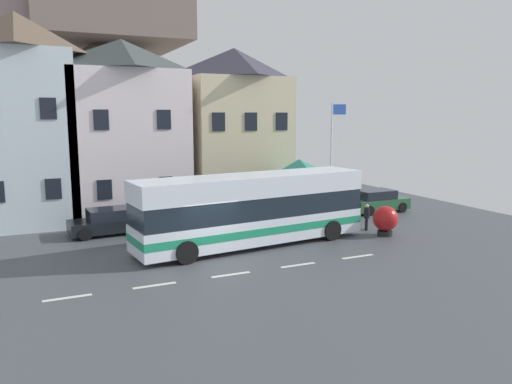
{
  "coord_description": "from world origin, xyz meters",
  "views": [
    {
      "loc": [
        -6.73,
        -18.89,
        6.22
      ],
      "look_at": [
        4.08,
        5.08,
        2.05
      ],
      "focal_mm": 34.63,
      "sensor_mm": 36.0,
      "label": 1
    }
  ],
  "objects_px": {
    "parked_car_00": "(377,201)",
    "harbour_buoy": "(385,219)",
    "public_bench": "(314,204)",
    "townhouse_02": "(235,129)",
    "flagpole": "(332,155)",
    "pedestrian_00": "(367,216)",
    "townhouse_01": "(124,129)",
    "townhouse_00": "(21,121)",
    "parked_car_03": "(293,206)",
    "parked_car_02": "(109,222)",
    "pedestrian_02": "(351,213)",
    "pedestrian_01": "(344,209)",
    "bus_shelter": "(299,170)",
    "transit_bus": "(253,210)",
    "hilltop_castle": "(110,101)"
  },
  "relations": [
    {
      "from": "parked_car_00",
      "to": "harbour_buoy",
      "type": "xyz_separation_m",
      "value": [
        -3.55,
        -5.28,
        0.15
      ]
    },
    {
      "from": "parked_car_00",
      "to": "public_bench",
      "type": "xyz_separation_m",
      "value": [
        -3.46,
        1.95,
        -0.23
      ]
    },
    {
      "from": "townhouse_02",
      "to": "flagpole",
      "type": "xyz_separation_m",
      "value": [
        2.95,
        -7.26,
        -1.25
      ]
    },
    {
      "from": "harbour_buoy",
      "to": "flagpole",
      "type": "bearing_deg",
      "value": 108.14
    },
    {
      "from": "townhouse_02",
      "to": "pedestrian_00",
      "type": "xyz_separation_m",
      "value": [
        3.93,
        -9.26,
        -4.44
      ]
    },
    {
      "from": "townhouse_01",
      "to": "flagpole",
      "type": "relative_size",
      "value": 1.56
    },
    {
      "from": "townhouse_00",
      "to": "parked_car_03",
      "type": "height_order",
      "value": "townhouse_00"
    },
    {
      "from": "parked_car_02",
      "to": "pedestrian_02",
      "type": "height_order",
      "value": "pedestrian_02"
    },
    {
      "from": "flagpole",
      "to": "pedestrian_01",
      "type": "bearing_deg",
      "value": -23.0
    },
    {
      "from": "bus_shelter",
      "to": "townhouse_02",
      "type": "bearing_deg",
      "value": 109.73
    },
    {
      "from": "transit_bus",
      "to": "parked_car_03",
      "type": "relative_size",
      "value": 2.74
    },
    {
      "from": "flagpole",
      "to": "townhouse_02",
      "type": "bearing_deg",
      "value": 112.12
    },
    {
      "from": "townhouse_00",
      "to": "bus_shelter",
      "type": "bearing_deg",
      "value": -20.07
    },
    {
      "from": "townhouse_00",
      "to": "pedestrian_00",
      "type": "distance_m",
      "value": 19.76
    },
    {
      "from": "townhouse_01",
      "to": "pedestrian_01",
      "type": "bearing_deg",
      "value": -36.31
    },
    {
      "from": "public_bench",
      "to": "flagpole",
      "type": "distance_m",
      "value": 5.32
    },
    {
      "from": "transit_bus",
      "to": "townhouse_02",
      "type": "bearing_deg",
      "value": 66.5
    },
    {
      "from": "townhouse_02",
      "to": "hilltop_castle",
      "type": "relative_size",
      "value": 0.25
    },
    {
      "from": "bus_shelter",
      "to": "pedestrian_00",
      "type": "height_order",
      "value": "bus_shelter"
    },
    {
      "from": "parked_car_03",
      "to": "harbour_buoy",
      "type": "relative_size",
      "value": 2.76
    },
    {
      "from": "transit_bus",
      "to": "parked_car_02",
      "type": "distance_m",
      "value": 7.92
    },
    {
      "from": "townhouse_00",
      "to": "bus_shelter",
      "type": "xyz_separation_m",
      "value": [
        14.69,
        -5.36,
        -2.87
      ]
    },
    {
      "from": "bus_shelter",
      "to": "flagpole",
      "type": "height_order",
      "value": "flagpole"
    },
    {
      "from": "pedestrian_00",
      "to": "townhouse_02",
      "type": "bearing_deg",
      "value": 113.02
    },
    {
      "from": "harbour_buoy",
      "to": "pedestrian_00",
      "type": "bearing_deg",
      "value": 95.3
    },
    {
      "from": "transit_bus",
      "to": "parked_car_00",
      "type": "bearing_deg",
      "value": 15.36
    },
    {
      "from": "pedestrian_00",
      "to": "harbour_buoy",
      "type": "relative_size",
      "value": 0.93
    },
    {
      "from": "townhouse_02",
      "to": "bus_shelter",
      "type": "bearing_deg",
      "value": -70.27
    },
    {
      "from": "townhouse_02",
      "to": "parked_car_00",
      "type": "bearing_deg",
      "value": -35.22
    },
    {
      "from": "parked_car_03",
      "to": "pedestrian_01",
      "type": "relative_size",
      "value": 2.81
    },
    {
      "from": "pedestrian_01",
      "to": "pedestrian_02",
      "type": "distance_m",
      "value": 0.89
    },
    {
      "from": "townhouse_02",
      "to": "parked_car_03",
      "type": "bearing_deg",
      "value": -65.45
    },
    {
      "from": "townhouse_00",
      "to": "townhouse_01",
      "type": "height_order",
      "value": "townhouse_00"
    },
    {
      "from": "parked_car_02",
      "to": "harbour_buoy",
      "type": "xyz_separation_m",
      "value": [
        12.96,
        -6.19,
        0.19
      ]
    },
    {
      "from": "parked_car_02",
      "to": "pedestrian_01",
      "type": "xyz_separation_m",
      "value": [
        12.53,
        -3.09,
        0.25
      ]
    },
    {
      "from": "transit_bus",
      "to": "flagpole",
      "type": "xyz_separation_m",
      "value": [
        5.9,
        2.33,
        2.25
      ]
    },
    {
      "from": "bus_shelter",
      "to": "pedestrian_02",
      "type": "xyz_separation_m",
      "value": [
        1.57,
        -3.07,
        -2.13
      ]
    },
    {
      "from": "transit_bus",
      "to": "pedestrian_01",
      "type": "bearing_deg",
      "value": 10.83
    },
    {
      "from": "townhouse_01",
      "to": "parked_car_03",
      "type": "bearing_deg",
      "value": -27.65
    },
    {
      "from": "pedestrian_00",
      "to": "pedestrian_02",
      "type": "xyz_separation_m",
      "value": [
        -0.44,
        0.83,
        0.07
      ]
    },
    {
      "from": "pedestrian_00",
      "to": "pedestrian_02",
      "type": "relative_size",
      "value": 0.88
    },
    {
      "from": "pedestrian_00",
      "to": "flagpole",
      "type": "relative_size",
      "value": 0.21
    },
    {
      "from": "public_bench",
      "to": "pedestrian_02",
      "type": "bearing_deg",
      "value": -97.51
    },
    {
      "from": "parked_car_03",
      "to": "pedestrian_00",
      "type": "xyz_separation_m",
      "value": [
        1.91,
        -4.82,
        0.12
      ]
    },
    {
      "from": "parked_car_00",
      "to": "parked_car_02",
      "type": "distance_m",
      "value": 16.54
    },
    {
      "from": "pedestrian_02",
      "to": "townhouse_02",
      "type": "bearing_deg",
      "value": 112.52
    },
    {
      "from": "townhouse_01",
      "to": "transit_bus",
      "type": "relative_size",
      "value": 0.91
    },
    {
      "from": "parked_car_02",
      "to": "pedestrian_01",
      "type": "height_order",
      "value": "pedestrian_01"
    },
    {
      "from": "parked_car_03",
      "to": "flagpole",
      "type": "distance_m",
      "value": 4.44
    },
    {
      "from": "transit_bus",
      "to": "parked_car_02",
      "type": "bearing_deg",
      "value": 132.79
    }
  ]
}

